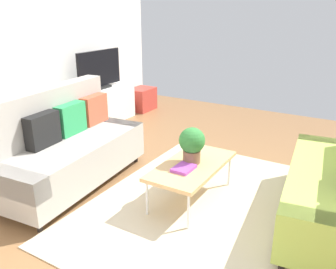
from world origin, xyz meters
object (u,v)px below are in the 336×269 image
at_px(tv_console, 101,106).
at_px(table_book_0, 184,168).
at_px(bottle_0, 85,88).
at_px(bottle_1, 89,84).
at_px(vase_0, 73,89).
at_px(coffee_table, 192,166).
at_px(bottle_2, 93,85).
at_px(couch_beige, 65,147).
at_px(storage_trunk, 142,99).
at_px(potted_plant, 192,143).
at_px(tv, 99,70).

height_order(tv_console, table_book_0, tv_console).
bearing_deg(bottle_0, bottle_1, 0.00).
bearing_deg(tv_console, vase_0, 175.07).
distance_m(coffee_table, bottle_2, 2.89).
bearing_deg(bottle_2, couch_beige, -147.08).
bearing_deg(storage_trunk, bottle_2, 177.34).
relative_size(potted_plant, table_book_0, 1.59).
xyz_separation_m(storage_trunk, vase_0, (-1.68, 0.15, 0.50)).
xyz_separation_m(potted_plant, bottle_0, (1.10, 2.52, 0.08)).
height_order(tv, bottle_0, tv).
bearing_deg(table_book_0, couch_beige, 99.18).
height_order(couch_beige, potted_plant, couch_beige).
bearing_deg(table_book_0, tv, 56.52).
height_order(potted_plant, bottle_2, bottle_2).
xyz_separation_m(tv, bottle_2, (-0.19, -0.02, -0.22)).
relative_size(couch_beige, table_book_0, 8.21).
distance_m(storage_trunk, bottle_2, 1.39).
relative_size(tv_console, vase_0, 8.24).
relative_size(table_book_0, bottle_2, 1.26).
height_order(coffee_table, bottle_0, bottle_0).
bearing_deg(bottle_1, bottle_0, 180.00).
height_order(coffee_table, table_book_0, table_book_0).
bearing_deg(potted_plant, tv, 59.61).
relative_size(tv, storage_trunk, 1.92).
xyz_separation_m(coffee_table, potted_plant, (0.04, 0.02, 0.24)).
bearing_deg(tv, coffee_table, -120.77).
bearing_deg(vase_0, bottle_1, -17.10).
bearing_deg(storage_trunk, tv, 175.84).
distance_m(storage_trunk, table_book_0, 3.74).
bearing_deg(bottle_1, storage_trunk, -2.48).
relative_size(couch_beige, tv_console, 1.41).
xyz_separation_m(tv_console, potted_plant, (-1.49, -2.56, 0.31)).
xyz_separation_m(storage_trunk, potted_plant, (-2.59, -2.46, 0.41)).
distance_m(tv_console, potted_plant, 2.98).
xyz_separation_m(coffee_table, storage_trunk, (2.63, 2.48, -0.17)).
distance_m(coffee_table, tv_console, 3.00).
bearing_deg(couch_beige, table_book_0, 93.86).
bearing_deg(bottle_2, table_book_0, -120.58).
xyz_separation_m(coffee_table, vase_0, (0.95, 2.63, 0.33)).
distance_m(storage_trunk, bottle_0, 1.57).
bearing_deg(tv, potted_plant, -120.39).
distance_m(couch_beige, coffee_table, 1.48).
bearing_deg(tv_console, couch_beige, -148.89).
distance_m(couch_beige, bottle_0, 1.91).
xyz_separation_m(table_book_0, vase_0, (1.11, 2.63, 0.29)).
bearing_deg(potted_plant, coffee_table, -148.03).
bearing_deg(tv, couch_beige, -149.33).
bearing_deg(storage_trunk, coffee_table, -136.61).
bearing_deg(coffee_table, potted_plant, 31.97).
height_order(couch_beige, vase_0, couch_beige).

